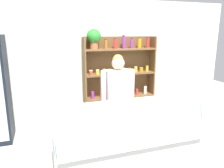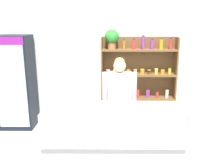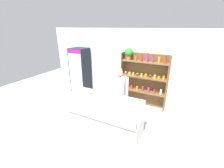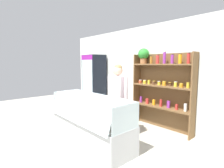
{
  "view_description": "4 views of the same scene",
  "coord_description": "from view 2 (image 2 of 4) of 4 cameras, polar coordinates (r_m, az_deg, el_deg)",
  "views": [
    {
      "loc": [
        -1.02,
        -2.69,
        2.01
      ],
      "look_at": [
        0.1,
        0.72,
        1.15
      ],
      "focal_mm": 35.0,
      "sensor_mm": 36.0,
      "label": 1
    },
    {
      "loc": [
        0.09,
        -3.5,
        2.27
      ],
      "look_at": [
        0.06,
        0.64,
        1.19
      ],
      "focal_mm": 40.0,
      "sensor_mm": 36.0,
      "label": 2
    },
    {
      "loc": [
        1.88,
        -3.1,
        2.76
      ],
      "look_at": [
        -0.03,
        0.66,
        1.13
      ],
      "focal_mm": 24.0,
      "sensor_mm": 36.0,
      "label": 3
    },
    {
      "loc": [
        3.01,
        -2.02,
        1.66
      ],
      "look_at": [
        0.04,
        0.65,
        1.2
      ],
      "focal_mm": 28.0,
      "sensor_mm": 36.0,
      "label": 4
    }
  ],
  "objects": [
    {
      "name": "ground_plane",
      "position": [
        4.17,
        -0.99,
        -18.43
      ],
      "size": [
        12.0,
        12.0,
        0.0
      ],
      "primitive_type": "plane",
      "color": "#B7B2A3"
    },
    {
      "name": "back_wall",
      "position": [
        5.57,
        -0.55,
        5.04
      ],
      "size": [
        6.8,
        0.1,
        2.7
      ],
      "primitive_type": "cube",
      "color": "silver",
      "rests_on": "ground"
    },
    {
      "name": "drinks_fridge",
      "position": [
        5.63,
        -21.02,
        0.34
      ],
      "size": [
        0.69,
        0.59,
        1.96
      ],
      "color": "black",
      "rests_on": "ground"
    },
    {
      "name": "shelving_unit",
      "position": [
        5.44,
        5.18,
        2.89
      ],
      "size": [
        1.62,
        0.3,
        2.07
      ],
      "color": "brown",
      "rests_on": "ground"
    },
    {
      "name": "deli_display_case",
      "position": [
        3.99,
        0.22,
        -14.76
      ],
      "size": [
        2.07,
        0.74,
        1.01
      ],
      "color": "silver",
      "rests_on": "ground"
    },
    {
      "name": "shop_clerk",
      "position": [
        4.37,
        1.71,
        -2.7
      ],
      "size": [
        0.6,
        0.25,
        1.65
      ],
      "color": "#2D2D38",
      "rests_on": "ground"
    }
  ]
}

